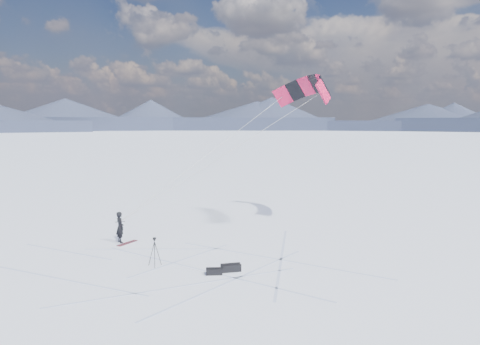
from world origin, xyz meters
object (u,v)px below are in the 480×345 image
object	(u,v)px
gear_bag_a	(231,268)
snowboard	(127,243)
snowkiter	(120,242)
tripod	(155,248)
gear_bag_b	(214,271)

from	to	relation	value
gear_bag_a	snowboard	bearing A→B (deg)	125.69
snowkiter	snowboard	bearing A→B (deg)	-149.85
gear_bag_a	snowkiter	bearing A→B (deg)	126.51
tripod	gear_bag_b	xyz separation A→B (m)	(2.32, -1.93, -0.72)
snowboard	gear_bag_a	world-z (taller)	gear_bag_a
snowboard	gear_bag_b	bearing A→B (deg)	-107.50
snowkiter	tripod	bearing A→B (deg)	177.57
snowkiter	snowboard	world-z (taller)	snowkiter
snowkiter	tripod	distance (m)	5.05
snowboard	gear_bag_a	distance (m)	7.46
snowboard	gear_bag_b	distance (m)	7.22
tripod	gear_bag_a	xyz separation A→B (m)	(3.14, -1.73, -0.69)
snowkiter	gear_bag_b	bearing A→B (deg)	-169.32
snowboard	tripod	xyz separation A→B (m)	(0.97, -4.50, 0.85)
snowkiter	snowboard	distance (m)	0.46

